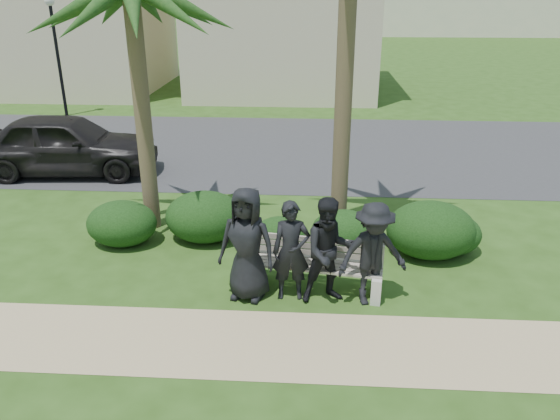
# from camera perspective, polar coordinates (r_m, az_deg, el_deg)

# --- Properties ---
(ground) EXTENTS (160.00, 160.00, 0.00)m
(ground) POSITION_cam_1_polar(r_m,az_deg,el_deg) (9.37, 0.54, -7.30)
(ground) COLOR #284814
(ground) RESTS_ON ground
(footpath) EXTENTS (30.00, 1.60, 0.01)m
(footpath) POSITION_cam_1_polar(r_m,az_deg,el_deg) (7.86, -0.16, -13.84)
(footpath) COLOR tan
(footpath) RESTS_ON ground
(asphalt_street) EXTENTS (160.00, 8.00, 0.01)m
(asphalt_street) POSITION_cam_1_polar(r_m,az_deg,el_deg) (16.78, 1.98, 6.42)
(asphalt_street) COLOR #2D2D30
(asphalt_street) RESTS_ON ground
(stucco_bldg_left) EXTENTS (10.40, 8.40, 7.30)m
(stucco_bldg_left) POSITION_cam_1_polar(r_m,az_deg,el_deg) (28.93, -23.23, 18.91)
(stucco_bldg_left) COLOR beige
(stucco_bldg_left) RESTS_ON ground
(stucco_bldg_right) EXTENTS (8.40, 8.40, 7.30)m
(stucco_bldg_right) POSITION_cam_1_polar(r_m,az_deg,el_deg) (26.17, 0.44, 20.40)
(stucco_bldg_right) COLOR beige
(stucco_bldg_right) RESTS_ON ground
(street_lamp) EXTENTS (0.36, 0.36, 4.29)m
(street_lamp) POSITION_cam_1_polar(r_m,az_deg,el_deg) (22.27, -22.48, 16.54)
(street_lamp) COLOR black
(street_lamp) RESTS_ON ground
(park_bench) EXTENTS (2.45, 0.89, 0.83)m
(park_bench) POSITION_cam_1_polar(r_m,az_deg,el_deg) (8.95, 3.01, -6.12)
(park_bench) COLOR gray
(park_bench) RESTS_ON ground
(man_a) EXTENTS (1.01, 0.78, 1.85)m
(man_a) POSITION_cam_1_polar(r_m,az_deg,el_deg) (8.50, -3.46, -3.60)
(man_a) COLOR black
(man_a) RESTS_ON ground
(man_b) EXTENTS (0.62, 0.44, 1.63)m
(man_b) POSITION_cam_1_polar(r_m,az_deg,el_deg) (8.52, 1.17, -4.31)
(man_b) COLOR black
(man_b) RESTS_ON ground
(man_c) EXTENTS (0.97, 0.83, 1.73)m
(man_c) POSITION_cam_1_polar(r_m,az_deg,el_deg) (8.45, 5.19, -4.28)
(man_c) COLOR black
(man_c) RESTS_ON ground
(man_d) EXTENTS (1.21, 0.88, 1.69)m
(man_d) POSITION_cam_1_polar(r_m,az_deg,el_deg) (8.48, 9.68, -4.59)
(man_d) COLOR black
(man_d) RESTS_ON ground
(hedge_a) EXTENTS (1.34, 1.11, 0.88)m
(hedge_a) POSITION_cam_1_polar(r_m,az_deg,el_deg) (10.89, -16.21, -1.23)
(hedge_a) COLOR black
(hedge_a) RESTS_ON ground
(hedge_b) EXTENTS (1.53, 1.26, 1.00)m
(hedge_b) POSITION_cam_1_polar(r_m,az_deg,el_deg) (10.71, -7.90, -0.55)
(hedge_b) COLOR black
(hedge_b) RESTS_ON ground
(hedge_c) EXTENTS (1.05, 0.87, 0.68)m
(hedge_c) POSITION_cam_1_polar(r_m,az_deg,el_deg) (10.20, 0.11, -2.53)
(hedge_c) COLOR black
(hedge_c) RESTS_ON ground
(hedge_d) EXTENTS (1.22, 1.01, 0.80)m
(hedge_d) POSITION_cam_1_polar(r_m,az_deg,el_deg) (10.29, 6.68, -2.09)
(hedge_d) COLOR black
(hedge_d) RESTS_ON ground
(hedge_e) EXTENTS (1.62, 1.34, 1.06)m
(hedge_e) POSITION_cam_1_polar(r_m,az_deg,el_deg) (10.36, 15.49, -1.85)
(hedge_e) COLOR black
(hedge_e) RESTS_ON ground
(hedge_f) EXTENTS (1.22, 1.01, 0.79)m
(hedge_f) POSITION_cam_1_polar(r_m,az_deg,el_deg) (10.60, 17.17, -2.26)
(hedge_f) COLOR black
(hedge_f) RESTS_ON ground
(car_a) EXTENTS (4.79, 2.20, 1.59)m
(car_a) POSITION_cam_1_polar(r_m,az_deg,el_deg) (15.37, -21.48, 6.42)
(car_a) COLOR black
(car_a) RESTS_ON ground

